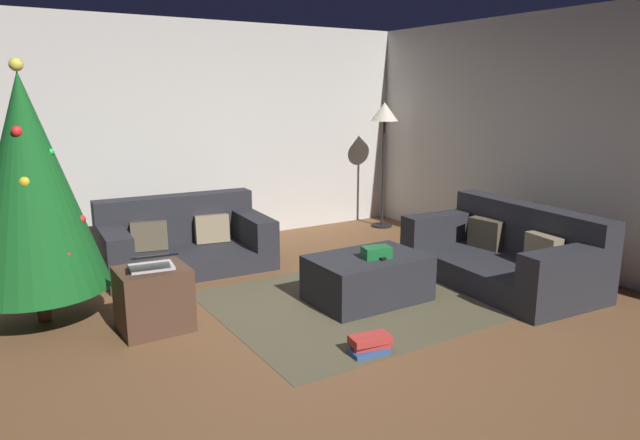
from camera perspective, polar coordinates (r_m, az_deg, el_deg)
name	(u,v)px	position (r m, az deg, el deg)	size (l,w,h in m)	color
ground_plane	(313,338)	(4.36, -0.74, -11.71)	(6.40, 6.40, 0.00)	brown
rear_partition	(172,136)	(6.87, -14.60, 8.17)	(6.40, 0.12, 2.60)	beige
corner_partition	(586,144)	(6.22, 25.01, 6.94)	(0.12, 6.40, 2.60)	beige
couch_left	(183,241)	(6.15, -13.51, -2.08)	(1.73, 1.10, 0.71)	#26262B
couch_right	(507,254)	(5.77, 18.15, -3.29)	(1.12, 1.89, 0.73)	#26262B
ottoman	(368,278)	(5.05, 4.77, -5.81)	(1.00, 0.67, 0.40)	#26262B
gift_box	(377,252)	(4.93, 5.67, -3.23)	(0.24, 0.15, 0.10)	#19662D
tv_remote	(378,257)	(4.92, 5.77, -3.74)	(0.05, 0.16, 0.02)	black
christmas_tree	(30,184)	(4.88, -27.03, 3.23)	(1.07, 1.07, 2.05)	brown
side_table	(154,299)	(4.60, -16.28, -7.59)	(0.52, 0.44, 0.49)	#4C3323
laptop	(152,263)	(4.45, -16.42, -4.15)	(0.36, 0.42, 0.17)	silver
book_stack	(370,344)	(4.13, 5.00, -12.25)	(0.32, 0.22, 0.13)	#2D5193
corner_lamp	(384,121)	(7.61, 6.44, 9.76)	(0.36, 0.36, 1.66)	black
area_rug	(367,299)	(5.11, 4.73, -7.91)	(2.60, 2.00, 0.01)	brown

